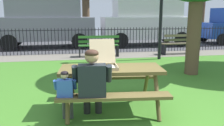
% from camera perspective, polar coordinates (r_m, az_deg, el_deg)
% --- Properties ---
extents(ground, '(28.00, 10.73, 0.02)m').
position_cam_1_polar(ground, '(5.25, 0.57, -7.38)').
color(ground, '#3D7525').
extents(cobblestone_walkway, '(28.00, 1.40, 0.01)m').
position_cam_1_polar(cobblestone_walkway, '(9.74, -4.37, 1.66)').
color(cobblestone_walkway, slate).
extents(street_asphalt, '(28.00, 6.05, 0.01)m').
position_cam_1_polar(street_asphalt, '(13.41, -5.90, 4.44)').
color(street_asphalt, '#424247').
extents(picnic_table_foreground, '(1.93, 1.64, 0.79)m').
position_cam_1_polar(picnic_table_foreground, '(4.28, -0.20, -3.34)').
color(picnic_table_foreground, brown).
rests_on(picnic_table_foreground, ground).
extents(pizza_box_open, '(0.48, 0.59, 0.48)m').
position_cam_1_polar(pizza_box_open, '(4.26, -2.10, 0.53)').
color(pizza_box_open, tan).
rests_on(pizza_box_open, picnic_table_foreground).
extents(adult_at_table, '(0.63, 0.62, 1.19)m').
position_cam_1_polar(adult_at_table, '(3.77, -4.74, -4.56)').
color(adult_at_table, black).
rests_on(adult_at_table, ground).
extents(child_at_table, '(0.36, 0.35, 0.87)m').
position_cam_1_polar(child_at_table, '(3.81, -10.97, -6.70)').
color(child_at_table, '#404040').
rests_on(child_at_table, ground).
extents(iron_fence_streetside, '(20.96, 0.03, 1.10)m').
position_cam_1_polar(iron_fence_streetside, '(10.34, -4.79, 5.40)').
color(iron_fence_streetside, black).
rests_on(iron_fence_streetside, ground).
extents(park_bench_center, '(1.61, 0.49, 0.85)m').
position_cam_1_polar(park_bench_center, '(9.55, -3.20, 4.03)').
color(park_bench_center, '#2C6624').
rests_on(park_bench_center, ground).
extents(park_bench_right, '(1.61, 0.52, 0.85)m').
position_cam_1_polar(park_bench_right, '(10.53, 16.01, 4.32)').
color(park_bench_right, brown).
rests_on(park_bench_right, ground).
extents(parked_car_left, '(4.80, 2.28, 2.46)m').
position_cam_1_polar(parked_car_left, '(12.52, -15.67, 9.57)').
color(parked_car_left, gray).
rests_on(parked_car_left, ground).
extents(parked_car_center, '(4.71, 2.09, 2.46)m').
position_cam_1_polar(parked_car_center, '(13.09, 8.20, 9.96)').
color(parked_car_center, silver).
rests_on(parked_car_center, ground).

